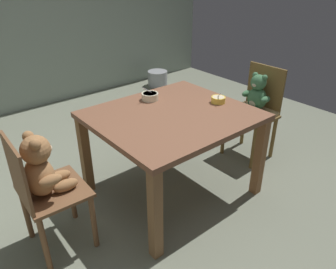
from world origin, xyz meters
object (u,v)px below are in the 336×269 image
porridge_bowl_cream_far_center (150,96)px  porridge_bowl_yellow_near_right (218,100)px  teddy_chair_near_right (255,104)px  metal_pail (158,78)px  teddy_chair_near_left (42,176)px  dining_table (172,125)px

porridge_bowl_cream_far_center → porridge_bowl_yellow_near_right: 0.55m
teddy_chair_near_right → porridge_bowl_cream_far_center: bearing=-21.4°
metal_pail → teddy_chair_near_left: bearing=-140.3°
teddy_chair_near_right → porridge_bowl_cream_far_center: 1.03m
teddy_chair_near_left → porridge_bowl_yellow_near_right: (1.41, -0.12, 0.17)m
dining_table → metal_pail: dining_table is taller
porridge_bowl_yellow_near_right → metal_pail: 2.57m
porridge_bowl_cream_far_center → teddy_chair_near_right: bearing=-20.5°
dining_table → teddy_chair_near_left: teddy_chair_near_left is taller
dining_table → teddy_chair_near_right: size_ratio=1.31×
porridge_bowl_cream_far_center → metal_pail: bearing=50.6°
metal_pail → teddy_chair_near_right: bearing=-104.2°
teddy_chair_near_left → teddy_chair_near_right: bearing=-0.4°
teddy_chair_near_left → porridge_bowl_cream_far_center: bearing=16.9°
metal_pail → porridge_bowl_yellow_near_right: bearing=-116.7°
dining_table → metal_pail: (1.54, 2.15, -0.50)m
teddy_chair_near_left → teddy_chair_near_right: 1.98m
porridge_bowl_cream_far_center → metal_pail: 2.45m
teddy_chair_near_left → teddy_chair_near_right: teddy_chair_near_right is taller
teddy_chair_near_right → porridge_bowl_yellow_near_right: (-0.57, -0.04, 0.20)m
porridge_bowl_yellow_near_right → teddy_chair_near_left: bearing=175.0°
dining_table → teddy_chair_near_right: teddy_chair_near_right is taller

